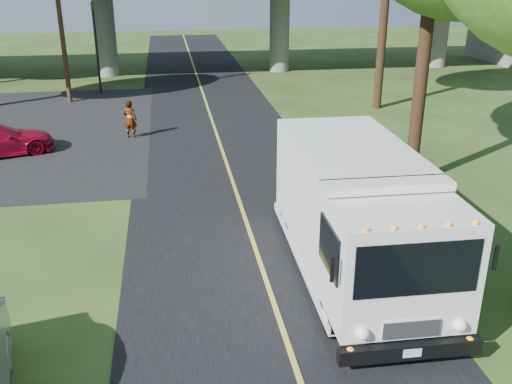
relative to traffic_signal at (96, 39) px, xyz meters
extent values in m
plane|color=#2C3D15|center=(6.00, -26.00, -3.20)|extent=(120.00, 120.00, 0.00)
cube|color=black|center=(6.00, -16.00, -3.19)|extent=(7.00, 90.00, 0.02)
cube|color=gold|center=(6.00, -16.00, -3.17)|extent=(0.12, 90.00, 0.01)
cylinder|color=slate|center=(0.00, 6.00, -0.50)|extent=(1.40, 1.40, 5.40)
cylinder|color=slate|center=(12.00, 6.00, -0.50)|extent=(1.40, 1.40, 5.40)
cylinder|color=slate|center=(24.00, 6.00, -0.50)|extent=(1.40, 1.40, 5.40)
cylinder|color=black|center=(0.00, 0.00, -0.60)|extent=(0.14, 0.14, 5.20)
imported|color=black|center=(0.00, 0.00, 1.40)|extent=(0.18, 0.22, 1.10)
cylinder|color=#472D19|center=(-1.50, -2.00, 1.30)|extent=(0.26, 0.26, 9.00)
cylinder|color=#382314|center=(12.20, -17.00, 0.65)|extent=(0.44, 0.44, 7.70)
cylinder|color=#382314|center=(15.00, -6.00, 0.13)|extent=(0.44, 0.44, 6.65)
cube|color=white|center=(8.22, -21.86, -1.31)|extent=(2.79, 5.00, 2.53)
cube|color=white|center=(8.15, -25.35, -1.43)|extent=(2.74, 2.08, 2.31)
cube|color=black|center=(8.13, -26.34, -1.06)|extent=(2.37, 0.13, 1.07)
cube|color=black|center=(8.13, -26.45, -2.77)|extent=(2.82, 0.26, 0.32)
cube|color=white|center=(8.21, -22.31, -2.86)|extent=(2.82, 6.58, 0.20)
cylinder|color=black|center=(7.01, -25.10, -2.69)|extent=(0.33, 1.02, 1.01)
cylinder|color=black|center=(9.31, -25.14, -2.69)|extent=(0.33, 1.02, 1.01)
cylinder|color=black|center=(7.10, -20.37, -2.69)|extent=(0.33, 1.02, 1.01)
cylinder|color=black|center=(9.39, -20.42, -2.69)|extent=(0.33, 1.02, 1.01)
imported|color=gray|center=(2.20, -9.70, -2.36)|extent=(0.70, 0.56, 1.68)
camera|label=1|loc=(3.86, -34.77, 4.05)|focal=40.00mm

